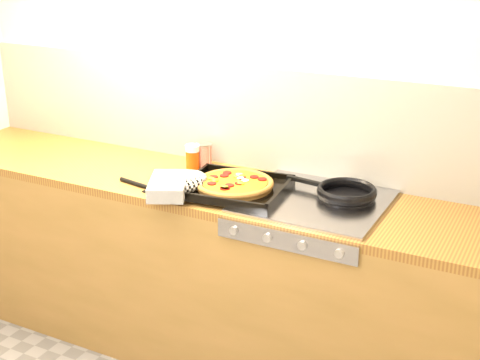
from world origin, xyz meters
The scene contains 9 objects.
room_shell centered at (0.00, 1.39, 1.15)m, with size 3.20×3.20×3.20m.
counter_run centered at (0.00, 1.10, 0.45)m, with size 3.20×0.62×0.90m.
stovetop centered at (0.45, 1.10, 0.91)m, with size 0.60×0.56×0.02m, color #A2A1A7.
pizza_on_tray centered at (0.03, 0.99, 0.95)m, with size 0.59×0.55×0.08m.
frying_pan centered at (0.56, 1.18, 0.94)m, with size 0.44×0.29×0.04m.
tomato_can centered at (-0.22, 1.30, 0.96)m, with size 0.10×0.10×0.11m.
juice_glass centered at (-0.24, 1.24, 0.96)m, with size 0.09×0.09×0.12m.
wooden_spoon centered at (0.11, 1.30, 0.91)m, with size 0.30×0.07×0.02m.
black_spatula centered at (-0.30, 0.91, 0.91)m, with size 0.29×0.11×0.02m.
Camera 1 is at (1.38, -1.40, 1.99)m, focal length 50.00 mm.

